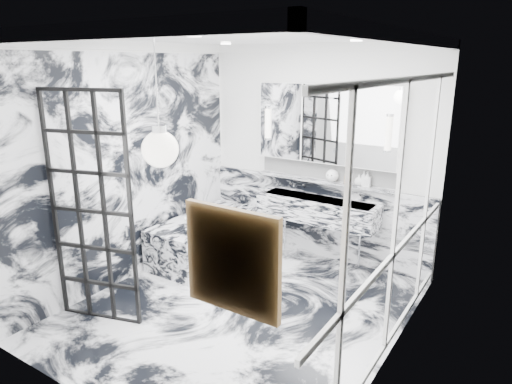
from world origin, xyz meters
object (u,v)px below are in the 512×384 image
Objects in this scene: trough_sink at (318,209)px; bathtub at (207,237)px; mirror_cabinet at (327,124)px; crittall_door at (91,211)px.

bathtub is (-1.33, -0.66, -0.45)m from trough_sink.
trough_sink is 0.84× the size of mirror_cabinet.
trough_sink is at bearing 46.29° from crittall_door.
crittall_door is at bearing -88.22° from bathtub.
crittall_door is at bearing -117.10° from trough_sink.
trough_sink is 1.55m from bathtub.
trough_sink is 1.10m from mirror_cabinet.
bathtub is (-1.32, -0.83, -1.54)m from mirror_cabinet.
mirror_cabinet is 1.15× the size of bathtub.
bathtub is at bearing -147.94° from mirror_cabinet.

